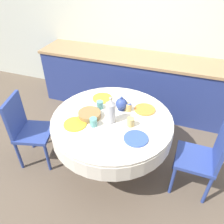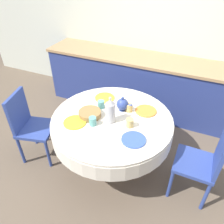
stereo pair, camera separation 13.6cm
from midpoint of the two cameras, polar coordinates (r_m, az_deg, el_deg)
name	(u,v)px [view 1 (the left image)]	position (r m, az deg, el deg)	size (l,w,h in m)	color
ground_plane	(112,162)	(2.88, -1.39, -13.06)	(12.00, 12.00, 0.00)	brown
wall_back	(149,24)	(3.58, 8.48, 21.86)	(7.00, 0.05, 2.60)	beige
kitchen_counter	(139,83)	(3.59, 6.10, 7.46)	(3.24, 0.64, 0.90)	navy
dining_table	(112,126)	(2.45, -1.59, -3.84)	(1.33, 1.33, 0.73)	olive
chair_left	(205,156)	(2.43, 21.56, -10.66)	(0.40, 0.40, 0.91)	#2D428E
chair_right	(27,128)	(2.79, -22.60, -3.84)	(0.49, 0.49, 0.91)	#2D428E
plate_near_left	(75,124)	(2.32, -11.29, -3.14)	(0.24, 0.24, 0.01)	yellow
cup_near_left	(93,122)	(2.25, -6.60, -2.65)	(0.08, 0.08, 0.09)	#5BA39E
plate_near_right	(136,138)	(2.12, 4.47, -6.94)	(0.24, 0.24, 0.01)	#3856AD
cup_near_right	(131,122)	(2.24, 3.18, -2.64)	(0.08, 0.08, 0.09)	#DBB766
plate_far_left	(102,98)	(2.68, -3.99, 3.62)	(0.24, 0.24, 0.01)	yellow
cup_far_left	(100,105)	(2.50, -4.74, 1.85)	(0.08, 0.08, 0.09)	#5BA39E
plate_far_right	(145,109)	(2.50, 7.03, 0.64)	(0.24, 0.24, 0.01)	orange
cup_far_right	(128,107)	(2.45, 2.67, 1.28)	(0.08, 0.08, 0.09)	#DBB766
coffee_carafe	(111,111)	(2.24, -2.08, 0.23)	(0.10, 0.10, 0.31)	#B2B2B7
teapot	(121,104)	(2.45, 0.91, 2.10)	(0.19, 0.14, 0.18)	#33478E
bread_basket	(90,115)	(2.38, -7.50, -0.71)	(0.25, 0.25, 0.06)	olive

